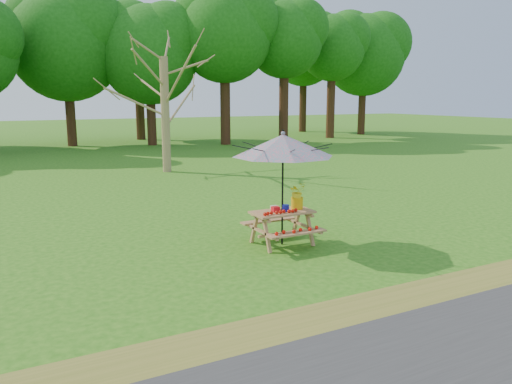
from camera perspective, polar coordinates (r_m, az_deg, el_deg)
name	(u,v)px	position (r m, az deg, el deg)	size (l,w,h in m)	color
ground	(134,278)	(8.36, -13.80, -9.50)	(120.00, 120.00, 0.00)	#236212
drygrass_strip	(196,357)	(5.90, -6.89, -18.20)	(120.00, 1.20, 0.01)	olive
bare_tree	(162,6)	(19.74, -10.73, 20.12)	(6.75, 6.75, 10.06)	#8F754E
picnic_table	(282,228)	(9.80, 3.01, -4.15)	(1.20, 1.32, 0.67)	#A9714C
patio_umbrella	(283,146)	(9.51, 3.10, 5.33)	(2.48, 2.48, 2.25)	black
produce_bins	(280,208)	(9.72, 2.72, -1.87)	(0.33, 0.39, 0.13)	red
tomatoes_row	(280,212)	(9.49, 2.80, -2.30)	(0.77, 0.13, 0.07)	red
flower_bucket	(297,195)	(9.88, 4.73, -0.32)	(0.34, 0.30, 0.53)	#E3A90B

